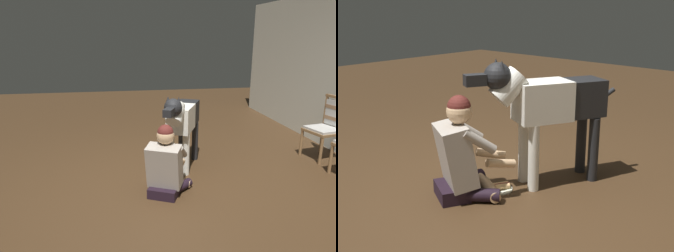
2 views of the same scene
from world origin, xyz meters
TOP-DOWN VIEW (x-y plane):
  - ground_plane at (0.00, 0.00)m, footprint 15.02×15.02m
  - dining_chair_left_of_pair at (-0.64, 2.85)m, footprint 0.53×0.53m
  - person_sitting_on_floor at (0.14, 0.15)m, footprint 0.73×0.63m
  - large_dog at (-0.57, 0.50)m, footprint 1.32×0.73m
  - hot_dog_on_plate at (-0.16, 0.30)m, footprint 0.23×0.23m

SIDE VIEW (x-z plane):
  - ground_plane at x=0.00m, z-range 0.00..0.00m
  - hot_dog_on_plate at x=-0.16m, z-range -0.01..0.06m
  - person_sitting_on_floor at x=0.14m, z-range -0.08..0.80m
  - dining_chair_left_of_pair at x=-0.64m, z-range 0.05..1.03m
  - large_dog at x=-0.57m, z-range 0.16..1.31m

